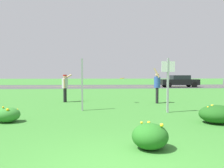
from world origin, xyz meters
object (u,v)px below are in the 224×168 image
(person_thrower_red_cap_gray_shirt, at_px, (65,85))
(person_catcher_blue_shirt, at_px, (157,85))
(sign_post_near_path, at_px, (82,85))
(frisbee_orange, at_px, (122,78))
(car_black_center_left, at_px, (179,81))
(sign_post_by_roadside, at_px, (168,79))

(person_thrower_red_cap_gray_shirt, xyz_separation_m, person_catcher_blue_shirt, (5.16, -0.81, 0.05))
(sign_post_near_path, height_order, frisbee_orange, sign_post_near_path)
(sign_post_near_path, relative_size, frisbee_orange, 9.08)
(sign_post_near_path, relative_size, person_thrower_red_cap_gray_shirt, 1.43)
(frisbee_orange, bearing_deg, car_black_center_left, 60.26)
(sign_post_by_roadside, height_order, frisbee_orange, sign_post_by_roadside)
(sign_post_near_path, distance_m, frisbee_orange, 3.16)
(sign_post_by_roadside, height_order, person_thrower_red_cap_gray_shirt, sign_post_by_roadside)
(person_thrower_red_cap_gray_shirt, distance_m, person_catcher_blue_shirt, 5.22)
(sign_post_near_path, xyz_separation_m, sign_post_by_roadside, (3.63, -0.73, 0.24))
(sign_post_by_roadside, distance_m, car_black_center_left, 19.28)
(sign_post_near_path, bearing_deg, frisbee_orange, 50.12)
(person_thrower_red_cap_gray_shirt, bearing_deg, frisbee_orange, -12.36)
(frisbee_orange, bearing_deg, person_catcher_blue_shirt, -2.99)
(sign_post_by_roadside, bearing_deg, car_black_center_left, 69.09)
(sign_post_near_path, height_order, car_black_center_left, sign_post_near_path)
(person_thrower_red_cap_gray_shirt, relative_size, car_black_center_left, 0.36)
(person_thrower_red_cap_gray_shirt, bearing_deg, person_catcher_blue_shirt, -8.91)
(frisbee_orange, distance_m, car_black_center_left, 17.11)
(sign_post_by_roadside, relative_size, car_black_center_left, 0.51)
(sign_post_by_roadside, bearing_deg, person_catcher_blue_shirt, 83.96)
(frisbee_orange, height_order, car_black_center_left, car_black_center_left)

